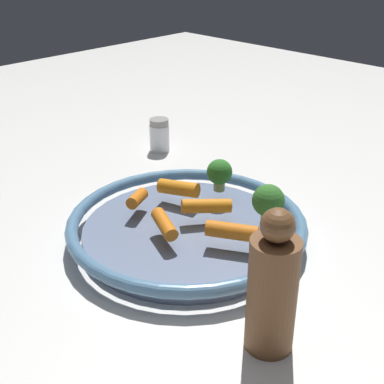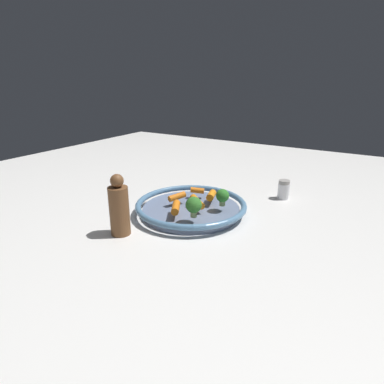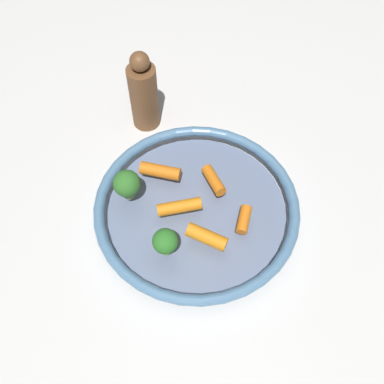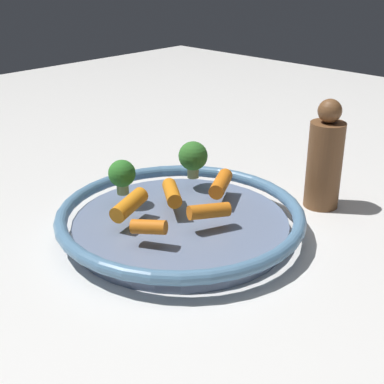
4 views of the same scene
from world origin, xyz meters
TOP-DOWN VIEW (x-y plane):
  - ground_plane at (0.00, 0.00)m, footprint 2.24×2.24m
  - serving_bowl at (0.00, 0.00)m, footprint 0.33×0.33m
  - baby_carrot_left at (-0.03, 0.01)m, footprint 0.07×0.06m
  - baby_carrot_right at (0.00, 0.08)m, footprint 0.05×0.07m
  - baby_carrot_back at (0.02, -0.08)m, footprint 0.05×0.04m
  - baby_carrot_center at (0.05, 0.01)m, footprint 0.04×0.06m
  - baby_carrot_near_rim at (-0.04, -0.05)m, footprint 0.04×0.07m
  - broccoli_floret_mid at (-0.06, 0.09)m, footprint 0.04×0.04m
  - broccoli_floret_small at (-0.09, -0.02)m, footprint 0.04×0.04m
  - salt_shaker at (-0.20, -0.27)m, footprint 0.04×0.04m
  - pepper_mill at (0.09, 0.21)m, footprint 0.05×0.05m

SIDE VIEW (x-z plane):
  - ground_plane at x=0.00m, z-range 0.00..0.00m
  - serving_bowl at x=0.00m, z-range 0.00..0.04m
  - salt_shaker at x=-0.20m, z-range 0.00..0.06m
  - baby_carrot_back at x=0.02m, z-range 0.04..0.06m
  - baby_carrot_center at x=0.05m, z-range 0.04..0.06m
  - baby_carrot_left at x=-0.03m, z-range 0.04..0.06m
  - baby_carrot_right at x=0.00m, z-range 0.04..0.06m
  - baby_carrot_near_rim at x=-0.04m, z-range 0.04..0.06m
  - broccoli_floret_small at x=-0.09m, z-range 0.04..0.09m
  - broccoli_floret_mid at x=-0.06m, z-range 0.04..0.10m
  - pepper_mill at x=0.09m, z-range -0.01..0.15m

